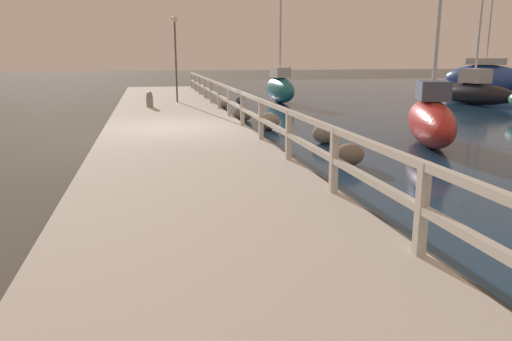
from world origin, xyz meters
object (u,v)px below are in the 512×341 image
Objects in this scene: mooring_bollard at (150,99)px; dock_lamp at (175,43)px; sailboat_red at (431,119)px; sailboat_teal at (280,87)px; sailboat_black at (474,91)px; sailboat_blue at (485,78)px.

mooring_bollard is 3.00m from dock_lamp.
mooring_bollard is at bearing 150.15° from sailboat_red.
mooring_bollard is 0.17× the size of dock_lamp.
sailboat_red is at bearing -86.38° from sailboat_teal.
sailboat_black is (14.05, 0.79, 0.05)m from mooring_bollard.
mooring_bollard is 0.08× the size of sailboat_blue.
dock_lamp is at bearing -162.30° from sailboat_teal.
mooring_bollard is at bearing 174.94° from sailboat_blue.
dock_lamp is 5.33m from sailboat_teal.
sailboat_teal is 0.96× the size of sailboat_blue.
sailboat_red is at bearing -51.29° from mooring_bollard.
sailboat_black is at bearing 3.24° from mooring_bollard.
sailboat_red is at bearing -140.80° from sailboat_black.
sailboat_teal is at bearing 30.00° from mooring_bollard.
sailboat_blue reaches higher than sailboat_black.
mooring_bollard is 0.10× the size of sailboat_black.
sailboat_teal reaches higher than dock_lamp.
dock_lamp is at bearing 139.84° from sailboat_red.
sailboat_teal reaches higher than mooring_bollard.
dock_lamp is at bearing 164.17° from sailboat_black.
dock_lamp is 0.58× the size of sailboat_black.
sailboat_red is (5.45, -10.08, -1.95)m from dock_lamp.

